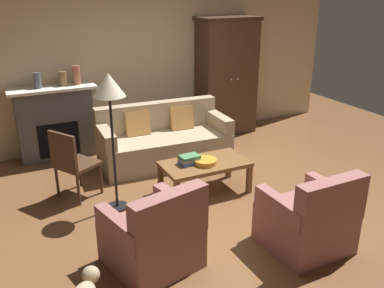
% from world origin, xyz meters
% --- Properties ---
extents(ground_plane, '(9.60, 9.60, 0.00)m').
position_xyz_m(ground_plane, '(0.00, 0.00, 0.00)').
color(ground_plane, brown).
extents(back_wall, '(7.20, 0.10, 2.80)m').
position_xyz_m(back_wall, '(0.00, 2.55, 1.40)').
color(back_wall, beige).
rests_on(back_wall, ground).
extents(fireplace, '(1.26, 0.48, 1.12)m').
position_xyz_m(fireplace, '(-1.55, 2.30, 0.57)').
color(fireplace, '#4C4947').
rests_on(fireplace, ground).
extents(armoire, '(1.06, 0.57, 2.03)m').
position_xyz_m(armoire, '(1.40, 2.22, 1.02)').
color(armoire, '#472D1E').
rests_on(armoire, ground).
extents(couch, '(1.96, 0.94, 0.86)m').
position_xyz_m(couch, '(-0.14, 1.42, 0.32)').
color(couch, tan).
rests_on(couch, ground).
extents(coffee_table, '(1.10, 0.60, 0.42)m').
position_xyz_m(coffee_table, '(-0.05, 0.25, 0.37)').
color(coffee_table, brown).
rests_on(coffee_table, ground).
extents(fruit_bowl, '(0.29, 0.29, 0.06)m').
position_xyz_m(fruit_bowl, '(-0.07, 0.20, 0.45)').
color(fruit_bowl, orange).
rests_on(fruit_bowl, coffee_table).
extents(book_stack, '(0.26, 0.19, 0.11)m').
position_xyz_m(book_stack, '(-0.25, 0.28, 0.48)').
color(book_stack, '#38569E').
rests_on(book_stack, coffee_table).
extents(mantel_vase_slate, '(0.11, 0.11, 0.23)m').
position_xyz_m(mantel_vase_slate, '(-1.73, 2.28, 1.23)').
color(mantel_vase_slate, '#565B66').
rests_on(mantel_vase_slate, fireplace).
extents(mantel_vase_bronze, '(0.11, 0.11, 0.21)m').
position_xyz_m(mantel_vase_bronze, '(-1.37, 2.28, 1.23)').
color(mantel_vase_bronze, olive).
rests_on(mantel_vase_bronze, fireplace).
extents(mantel_vase_terracotta, '(0.11, 0.11, 0.29)m').
position_xyz_m(mantel_vase_terracotta, '(-1.17, 2.28, 1.26)').
color(mantel_vase_terracotta, '#A86042').
rests_on(mantel_vase_terracotta, fireplace).
extents(armchair_near_left, '(0.92, 0.92, 0.88)m').
position_xyz_m(armchair_near_left, '(-1.19, -0.91, 0.32)').
color(armchair_near_left, '#935B56').
rests_on(armchair_near_left, ground).
extents(armchair_near_right, '(0.79, 0.78, 0.88)m').
position_xyz_m(armchair_near_right, '(0.31, -1.31, 0.32)').
color(armchair_near_right, '#935B56').
rests_on(armchair_near_right, ground).
extents(side_chair_wooden, '(0.60, 0.60, 0.90)m').
position_xyz_m(side_chair_wooden, '(-1.60, 0.82, 0.51)').
color(side_chair_wooden, '#472D1E').
rests_on(side_chair_wooden, ground).
extents(floor_lamp, '(0.36, 0.36, 1.65)m').
position_xyz_m(floor_lamp, '(-1.19, 0.35, 1.42)').
color(floor_lamp, black).
rests_on(floor_lamp, ground).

